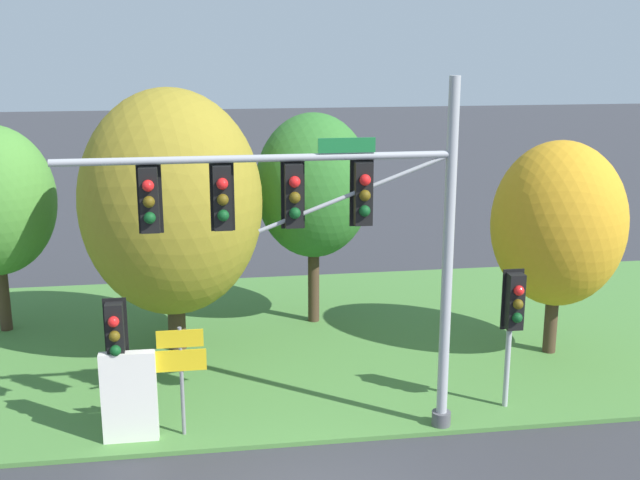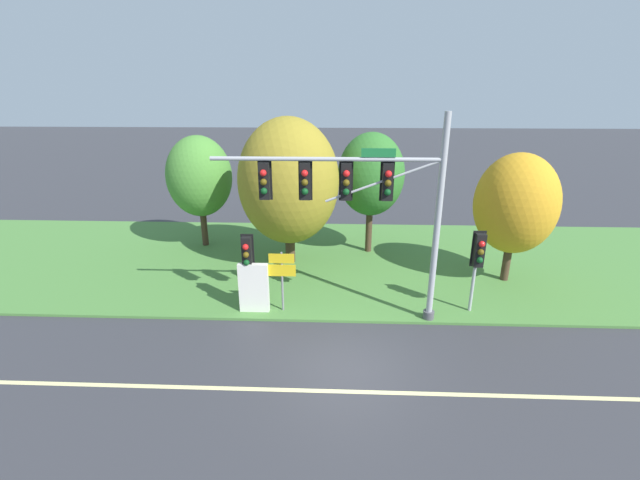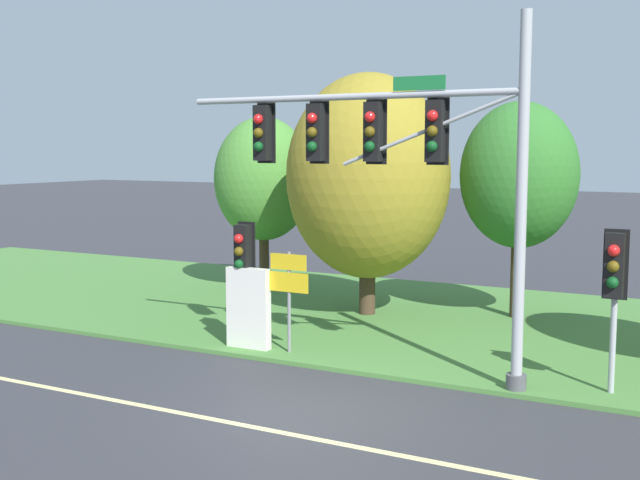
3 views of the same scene
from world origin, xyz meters
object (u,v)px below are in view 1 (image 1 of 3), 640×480
object	(u,v)px
pedestrian_signal_near_kerb	(514,310)
tree_behind_signpost	(313,186)
tree_left_of_mast	(171,203)
tree_mid_verge	(558,224)
route_sign_post	(181,363)
traffic_signal_mast	(323,219)
info_kiosk	(129,397)
pedestrian_signal_further_along	(116,340)

from	to	relation	value
pedestrian_signal_near_kerb	tree_behind_signpost	xyz separation A→B (m)	(-3.42, 6.24, 1.63)
tree_left_of_mast	tree_behind_signpost	world-z (taller)	tree_left_of_mast
tree_left_of_mast	tree_behind_signpost	size ratio (longest dim) A/B	1.14
tree_behind_signpost	tree_mid_verge	size ratio (longest dim) A/B	1.08
route_sign_post	tree_behind_signpost	world-z (taller)	tree_behind_signpost
route_sign_post	tree_mid_verge	xyz separation A→B (m)	(9.33, 3.11, 1.82)
traffic_signal_mast	tree_mid_verge	distance (m)	7.48
tree_left_of_mast	tree_mid_verge	xyz separation A→B (m)	(9.55, -1.68, -0.49)
pedestrian_signal_near_kerb	route_sign_post	size ratio (longest dim) A/B	1.36
tree_left_of_mast	traffic_signal_mast	bearing A→B (deg)	-59.56
traffic_signal_mast	info_kiosk	distance (m)	5.30
pedestrian_signal_near_kerb	tree_behind_signpost	world-z (taller)	tree_behind_signpost
pedestrian_signal_near_kerb	pedestrian_signal_further_along	world-z (taller)	pedestrian_signal_near_kerb
traffic_signal_mast	pedestrian_signal_near_kerb	distance (m)	4.79
pedestrian_signal_near_kerb	tree_mid_verge	size ratio (longest dim) A/B	0.58
traffic_signal_mast	route_sign_post	xyz separation A→B (m)	(-2.83, 0.39, -2.96)
traffic_signal_mast	info_kiosk	size ratio (longest dim) A/B	4.07
pedestrian_signal_further_along	tree_left_of_mast	xyz separation A→B (m)	(1.03, 4.75, 1.77)
pedestrian_signal_further_along	tree_behind_signpost	size ratio (longest dim) A/B	0.50
route_sign_post	info_kiosk	world-z (taller)	route_sign_post
pedestrian_signal_further_along	tree_behind_signpost	bearing A→B (deg)	52.35
pedestrian_signal_further_along	route_sign_post	world-z (taller)	pedestrian_signal_further_along
route_sign_post	tree_behind_signpost	size ratio (longest dim) A/B	0.39
tree_behind_signpost	tree_mid_verge	xyz separation A→B (m)	(5.72, -3.23, -0.53)
pedestrian_signal_further_along	info_kiosk	size ratio (longest dim) A/B	1.56
traffic_signal_mast	tree_left_of_mast	xyz separation A→B (m)	(-3.05, 5.19, -0.65)
traffic_signal_mast	tree_mid_verge	size ratio (longest dim) A/B	1.41
tree_left_of_mast	info_kiosk	size ratio (longest dim) A/B	3.56
route_sign_post	pedestrian_signal_further_along	bearing A→B (deg)	177.91
route_sign_post	tree_left_of_mast	world-z (taller)	tree_left_of_mast
tree_mid_verge	tree_left_of_mast	bearing A→B (deg)	170.04
traffic_signal_mast	tree_behind_signpost	world-z (taller)	traffic_signal_mast
info_kiosk	traffic_signal_mast	bearing A→B (deg)	-4.62
pedestrian_signal_near_kerb	tree_left_of_mast	distance (m)	8.78
route_sign_post	tree_behind_signpost	xyz separation A→B (m)	(3.61, 6.34, 2.35)
route_sign_post	tree_mid_verge	bearing A→B (deg)	18.46
pedestrian_signal_near_kerb	tree_mid_verge	xyz separation A→B (m)	(2.30, 3.01, 1.10)
tree_behind_signpost	info_kiosk	size ratio (longest dim) A/B	3.14
tree_mid_verge	pedestrian_signal_near_kerb	bearing A→B (deg)	-127.39
route_sign_post	tree_left_of_mast	xyz separation A→B (m)	(-0.22, 4.79, 2.31)
route_sign_post	info_kiosk	size ratio (longest dim) A/B	1.23
traffic_signal_mast	tree_behind_signpost	xyz separation A→B (m)	(0.78, 6.74, -0.61)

